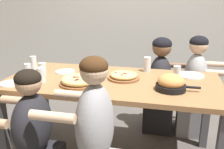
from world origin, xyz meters
TOP-DOWN VIEW (x-y plane):
  - dining_table at (0.00, 0.00)m, footprint 1.87×0.87m
  - pizza_board_main at (-0.25, -0.17)m, footprint 0.31×0.31m
  - pizza_board_second at (0.09, 0.05)m, footprint 0.28×0.28m
  - skillet_bowl at (0.50, -0.14)m, footprint 0.34×0.24m
  - empty_plate_a at (-0.80, -0.29)m, footprint 0.18×0.18m
  - empty_plate_b at (0.69, 0.27)m, footprint 0.24×0.24m
  - empty_plate_c at (-0.49, 0.12)m, footprint 0.19×0.19m
  - drinking_glass_a at (-0.83, 0.14)m, footprint 0.06×0.06m
  - drinking_glass_b at (-0.19, 0.05)m, footprint 0.06×0.06m
  - drinking_glass_c at (0.28, 0.33)m, footprint 0.07×0.07m
  - drinking_glass_d at (-0.66, -0.00)m, footprint 0.07×0.07m
  - drinking_glass_e at (-0.58, -0.18)m, footprint 0.07×0.07m
  - drinking_glass_f at (0.55, 0.16)m, footprint 0.07×0.07m
  - drinking_glass_g at (-0.72, -0.15)m, footprint 0.06×0.06m
  - diner_far_midright at (0.40, 0.65)m, footprint 0.51×0.40m
  - diner_near_midleft at (-0.42, -0.65)m, footprint 0.51×0.40m
  - diner_near_center at (0.03, -0.65)m, footprint 0.51×0.40m
  - diner_far_right at (0.77, 0.65)m, footprint 0.51×0.40m

SIDE VIEW (x-z plane):
  - diner_near_midleft at x=-0.42m, z-range -0.05..0.98m
  - diner_far_midright at x=0.40m, z-range -0.04..1.03m
  - diner_far_right at x=0.77m, z-range -0.05..1.05m
  - diner_near_center at x=0.03m, z-range -0.06..1.09m
  - dining_table at x=0.00m, z-range 0.30..1.08m
  - empty_plate_b at x=0.69m, z-range 0.78..0.80m
  - empty_plate_c at x=-0.49m, z-range 0.78..0.80m
  - empty_plate_a at x=-0.80m, z-range 0.78..0.80m
  - pizza_board_second at x=0.09m, z-range 0.78..0.83m
  - pizza_board_main at x=-0.25m, z-range 0.78..0.84m
  - drinking_glass_b at x=-0.19m, z-range 0.78..0.88m
  - drinking_glass_d at x=-0.66m, z-range 0.78..0.89m
  - drinking_glass_f at x=0.55m, z-range 0.78..0.89m
  - drinking_glass_e at x=-0.58m, z-range 0.77..0.90m
  - skillet_bowl at x=0.50m, z-range 0.77..0.90m
  - drinking_glass_a at x=-0.83m, z-range 0.77..0.91m
  - drinking_glass_c at x=0.28m, z-range 0.78..0.93m
  - drinking_glass_g at x=-0.72m, z-range 0.78..0.93m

